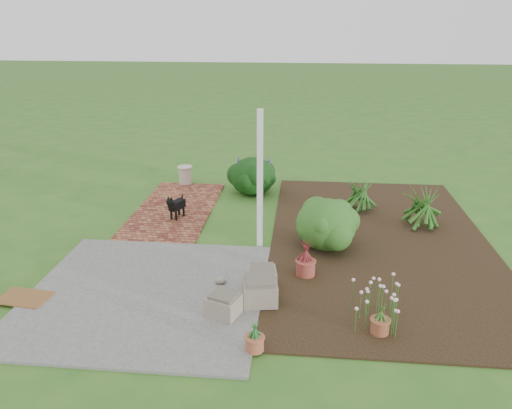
# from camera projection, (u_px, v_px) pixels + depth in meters

# --- Properties ---
(ground) EXTENTS (80.00, 80.00, 0.00)m
(ground) POSITION_uv_depth(u_px,v_px,m) (243.00, 248.00, 9.04)
(ground) COLOR #30641F
(ground) RESTS_ON ground
(concrete_patio) EXTENTS (3.50, 3.50, 0.04)m
(concrete_patio) POSITION_uv_depth(u_px,v_px,m) (146.00, 293.00, 7.52)
(concrete_patio) COLOR #595957
(concrete_patio) RESTS_ON ground
(brick_path) EXTENTS (1.60, 3.50, 0.04)m
(brick_path) POSITION_uv_depth(u_px,v_px,m) (175.00, 209.00, 10.82)
(brick_path) COLOR maroon
(brick_path) RESTS_ON ground
(garden_bed) EXTENTS (4.00, 7.00, 0.03)m
(garden_bed) POSITION_uv_depth(u_px,v_px,m) (379.00, 241.00, 9.26)
(garden_bed) COLOR black
(garden_bed) RESTS_ON ground
(veranda_post) EXTENTS (0.10, 0.10, 2.50)m
(veranda_post) POSITION_uv_depth(u_px,v_px,m) (260.00, 181.00, 8.66)
(veranda_post) COLOR white
(veranda_post) RESTS_ON ground
(stone_trough_near) EXTENTS (0.53, 0.53, 0.27)m
(stone_trough_near) POSITION_uv_depth(u_px,v_px,m) (225.00, 305.00, 6.92)
(stone_trough_near) COLOR #716754
(stone_trough_near) RESTS_ON concrete_patio
(stone_trough_mid) EXTENTS (0.56, 0.56, 0.32)m
(stone_trough_mid) POSITION_uv_depth(u_px,v_px,m) (260.00, 291.00, 7.21)
(stone_trough_mid) COLOR #78705C
(stone_trough_mid) RESTS_ON concrete_patio
(stone_trough_far) EXTENTS (0.48, 0.48, 0.28)m
(stone_trough_far) POSITION_uv_depth(u_px,v_px,m) (262.00, 278.00, 7.61)
(stone_trough_far) COLOR gray
(stone_trough_far) RESTS_ON concrete_patio
(coir_doormat) EXTENTS (0.78, 0.55, 0.02)m
(coir_doormat) POSITION_uv_depth(u_px,v_px,m) (24.00, 298.00, 7.34)
(coir_doormat) COLOR brown
(coir_doormat) RESTS_ON concrete_patio
(black_dog) EXTENTS (0.30, 0.55, 0.49)m
(black_dog) POSITION_uv_depth(u_px,v_px,m) (176.00, 205.00, 10.18)
(black_dog) COLOR black
(black_dog) RESTS_ON brick_path
(cream_ceramic_urn) EXTENTS (0.37, 0.37, 0.43)m
(cream_ceramic_urn) POSITION_uv_depth(u_px,v_px,m) (185.00, 175.00, 12.37)
(cream_ceramic_urn) COLOR beige
(cream_ceramic_urn) RESTS_ON brick_path
(evergreen_shrub) EXTENTS (1.23, 1.23, 0.92)m
(evergreen_shrub) POSITION_uv_depth(u_px,v_px,m) (326.00, 223.00, 8.87)
(evergreen_shrub) COLOR #133B0A
(evergreen_shrub) RESTS_ON garden_bed
(agapanthus_clump_back) EXTENTS (1.30, 1.30, 0.99)m
(agapanthus_clump_back) POSITION_uv_depth(u_px,v_px,m) (422.00, 203.00, 9.75)
(agapanthus_clump_back) COLOR #113A12
(agapanthus_clump_back) RESTS_ON garden_bed
(agapanthus_clump_front) EXTENTS (1.21, 1.21, 0.83)m
(agapanthus_clump_front) POSITION_uv_depth(u_px,v_px,m) (359.00, 192.00, 10.62)
(agapanthus_clump_front) COLOR #103F13
(agapanthus_clump_front) RESTS_ON garden_bed
(pink_flower_patch) EXTENTS (1.04, 1.04, 0.57)m
(pink_flower_patch) POSITION_uv_depth(u_px,v_px,m) (377.00, 303.00, 6.71)
(pink_flower_patch) COLOR #113D0F
(pink_flower_patch) RESTS_ON garden_bed
(terracotta_pot_bronze) EXTENTS (0.41, 0.41, 0.25)m
(terracotta_pot_bronze) POSITION_uv_depth(u_px,v_px,m) (306.00, 267.00, 8.00)
(terracotta_pot_bronze) COLOR brown
(terracotta_pot_bronze) RESTS_ON garden_bed
(terracotta_pot_small_left) EXTENTS (0.32, 0.32, 0.20)m
(terracotta_pot_small_left) POSITION_uv_depth(u_px,v_px,m) (380.00, 326.00, 6.53)
(terracotta_pot_small_left) COLOR #984F33
(terracotta_pot_small_left) RESTS_ON garden_bed
(terracotta_pot_small_right) EXTENTS (0.28, 0.28, 0.20)m
(terracotta_pot_small_right) POSITION_uv_depth(u_px,v_px,m) (255.00, 343.00, 6.18)
(terracotta_pot_small_right) COLOR #A75338
(terracotta_pot_small_right) RESTS_ON garden_bed
(purple_flowering_bush) EXTENTS (1.16, 1.16, 0.90)m
(purple_flowering_bush) POSITION_uv_depth(u_px,v_px,m) (253.00, 175.00, 11.70)
(purple_flowering_bush) COLOR black
(purple_flowering_bush) RESTS_ON ground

